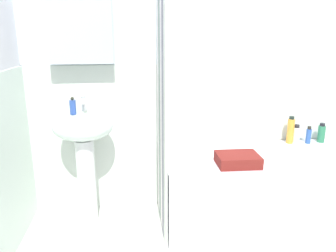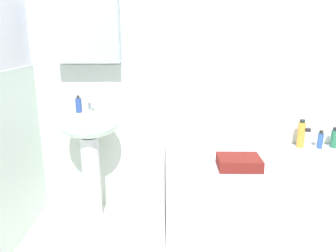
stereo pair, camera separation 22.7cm
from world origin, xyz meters
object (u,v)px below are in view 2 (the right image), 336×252
object	(u,v)px
bathtub	(262,192)
conditioner_bottle	(301,134)
towel_folded	(239,162)
sink	(89,141)
lotion_bottle	(307,138)
body_wash_bottle	(335,138)
shampoo_bottle	(320,140)
soap_dispenser	(79,105)

from	to	relation	value
bathtub	conditioner_bottle	bearing A→B (deg)	34.86
bathtub	towel_folded	world-z (taller)	towel_folded
sink	conditioner_bottle	world-z (taller)	sink
bathtub	conditioner_bottle	xyz separation A→B (m)	(0.35, 0.25, 0.38)
conditioner_bottle	bathtub	bearing A→B (deg)	-145.14
lotion_bottle	bathtub	bearing A→B (deg)	-147.69
towel_folded	body_wash_bottle	bearing A→B (deg)	26.39
body_wash_bottle	conditioner_bottle	xyz separation A→B (m)	(-0.27, 0.00, 0.03)
bathtub	lotion_bottle	size ratio (longest dim) A/B	9.47
bathtub	lotion_bottle	xyz separation A→B (m)	(0.41, 0.26, 0.34)
sink	bathtub	xyz separation A→B (m)	(1.32, -0.13, -0.36)
sink	shampoo_bottle	size ratio (longest dim) A/B	5.90
bathtub	towel_folded	distance (m)	0.43
soap_dispenser	conditioner_bottle	bearing A→B (deg)	3.77
bathtub	shampoo_bottle	distance (m)	0.65
shampoo_bottle	towel_folded	xyz separation A→B (m)	(-0.73, -0.40, -0.03)
soap_dispenser	lotion_bottle	distance (m)	1.82
soap_dispenser	lotion_bottle	bearing A→B (deg)	4.08
bathtub	lotion_bottle	bearing A→B (deg)	32.31
lotion_bottle	conditioner_bottle	world-z (taller)	conditioner_bottle
sink	lotion_bottle	distance (m)	1.73
towel_folded	soap_dispenser	bearing A→B (deg)	164.85
bathtub	shampoo_bottle	world-z (taller)	shampoo_bottle
towel_folded	conditioner_bottle	bearing A→B (deg)	36.25
bathtub	shampoo_bottle	size ratio (longest dim) A/B	9.92
soap_dispenser	conditioner_bottle	xyz separation A→B (m)	(1.73, 0.11, -0.27)
body_wash_bottle	shampoo_bottle	xyz separation A→B (m)	(-0.12, -0.02, -0.01)
body_wash_bottle	soap_dispenser	bearing A→B (deg)	-176.78
bathtub	towel_folded	xyz separation A→B (m)	(-0.23, -0.18, 0.31)
body_wash_bottle	shampoo_bottle	bearing A→B (deg)	-170.16
soap_dispenser	body_wash_bottle	size ratio (longest dim) A/B	0.78
conditioner_bottle	shampoo_bottle	bearing A→B (deg)	-8.73
body_wash_bottle	towel_folded	bearing A→B (deg)	-153.61
sink	soap_dispenser	size ratio (longest dim) A/B	6.79
sink	conditioner_bottle	bearing A→B (deg)	3.90
body_wash_bottle	towel_folded	size ratio (longest dim) A/B	0.57
soap_dispenser	bathtub	distance (m)	1.53
towel_folded	bathtub	bearing A→B (deg)	38.33
bathtub	lotion_bottle	world-z (taller)	lotion_bottle
shampoo_bottle	lotion_bottle	size ratio (longest dim) A/B	0.95
lotion_bottle	soap_dispenser	bearing A→B (deg)	-175.92
bathtub	conditioner_bottle	distance (m)	0.58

